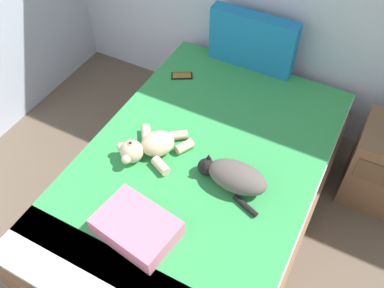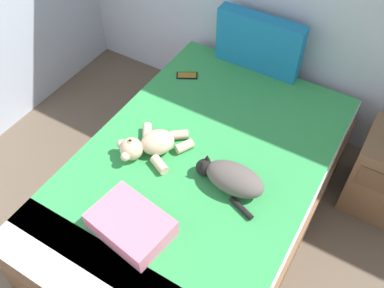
% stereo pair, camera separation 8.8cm
% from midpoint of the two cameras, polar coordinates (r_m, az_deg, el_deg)
% --- Properties ---
extents(bed, '(1.38, 2.09, 0.51)m').
position_cam_midpoint_polar(bed, '(2.65, 0.20, -5.75)').
color(bed, brown).
rests_on(bed, ground_plane).
extents(patterned_cushion, '(0.62, 0.11, 0.40)m').
position_cam_midpoint_polar(patterned_cushion, '(3.00, 7.42, 13.79)').
color(patterned_cushion, '#1972AD').
rests_on(patterned_cushion, bed).
extents(cat, '(0.42, 0.25, 0.15)m').
position_cam_midpoint_polar(cat, '(2.29, 4.67, -4.45)').
color(cat, '#59514C').
rests_on(cat, bed).
extents(teddy_bear, '(0.38, 0.42, 0.15)m').
position_cam_midpoint_polar(teddy_bear, '(2.45, -6.75, -0.35)').
color(teddy_bear, beige).
rests_on(teddy_bear, bed).
extents(cell_phone, '(0.16, 0.14, 0.01)m').
position_cam_midpoint_polar(cell_phone, '(2.99, -2.26, 9.32)').
color(cell_phone, black).
rests_on(cell_phone, bed).
extents(throw_pillow, '(0.44, 0.34, 0.11)m').
position_cam_midpoint_polar(throw_pillow, '(2.15, -8.79, -11.24)').
color(throw_pillow, '#D1728C').
rests_on(throw_pillow, bed).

